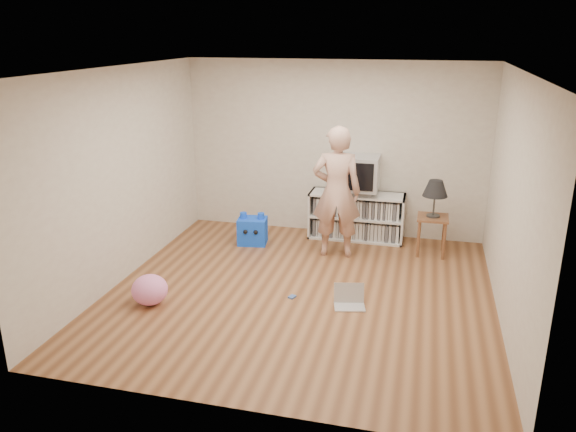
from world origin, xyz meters
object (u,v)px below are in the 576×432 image
(table_lamp, at_px, (435,189))
(plush_blue, at_px, (252,230))
(crt_tv, at_px, (358,173))
(plush_pink, at_px, (150,290))
(laptop, at_px, (349,300))
(person, at_px, (337,192))
(side_table, at_px, (432,226))
(media_unit, at_px, (356,216))
(dvd_deck, at_px, (357,191))

(table_lamp, bearing_deg, plush_blue, -174.95)
(table_lamp, bearing_deg, crt_tv, 161.57)
(crt_tv, height_order, plush_blue, crt_tv)
(table_lamp, height_order, plush_pink, table_lamp)
(table_lamp, relative_size, laptop, 1.30)
(person, bearing_deg, side_table, -171.59)
(media_unit, bearing_deg, laptop, -84.43)
(laptop, bearing_deg, plush_blue, 123.37)
(media_unit, height_order, crt_tv, crt_tv)
(dvd_deck, xyz_separation_m, laptop, (0.22, -2.20, -0.67))
(person, bearing_deg, plush_pink, 40.27)
(laptop, bearing_deg, crt_tv, 82.94)
(media_unit, xyz_separation_m, plush_pink, (-2.01, -2.73, -0.18))
(plush_blue, bearing_deg, person, -14.43)
(crt_tv, bearing_deg, plush_pink, -126.51)
(media_unit, xyz_separation_m, dvd_deck, (0.00, -0.02, 0.39))
(table_lamp, xyz_separation_m, person, (-1.29, -0.36, -0.03))
(table_lamp, bearing_deg, person, -164.31)
(laptop, height_order, plush_pink, plush_pink)
(plush_pink, bearing_deg, media_unit, 53.69)
(plush_pink, bearing_deg, laptop, 13.16)
(side_table, relative_size, plush_blue, 1.16)
(laptop, bearing_deg, dvd_deck, 82.94)
(media_unit, relative_size, person, 0.77)
(media_unit, xyz_separation_m, crt_tv, (0.00, -0.02, 0.67))
(media_unit, relative_size, plush_blue, 2.95)
(plush_pink, bearing_deg, plush_blue, 75.13)
(person, height_order, plush_pink, person)
(person, xyz_separation_m, plush_blue, (-1.25, 0.14, -0.71))
(side_table, bearing_deg, table_lamp, 0.00)
(crt_tv, distance_m, laptop, 2.40)
(person, relative_size, laptop, 4.59)
(crt_tv, xyz_separation_m, laptop, (0.22, -2.19, -0.96))
(dvd_deck, relative_size, person, 0.25)
(dvd_deck, bearing_deg, side_table, -18.59)
(crt_tv, bearing_deg, media_unit, 90.00)
(table_lamp, xyz_separation_m, laptop, (-0.88, -1.83, -0.88))
(person, bearing_deg, dvd_deck, -112.12)
(side_table, bearing_deg, plush_blue, -174.95)
(dvd_deck, height_order, person, person)
(person, bearing_deg, plush_blue, -13.62)
(person, relative_size, plush_pink, 4.42)
(plush_blue, xyz_separation_m, plush_pink, (-0.56, -2.12, -0.03))
(plush_blue, bearing_deg, crt_tv, 14.19)
(media_unit, bearing_deg, table_lamp, -19.32)
(laptop, height_order, plush_blue, plush_blue)
(laptop, distance_m, plush_blue, 2.31)
(dvd_deck, bearing_deg, laptop, -84.40)
(media_unit, distance_m, side_table, 1.17)
(crt_tv, height_order, table_lamp, crt_tv)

